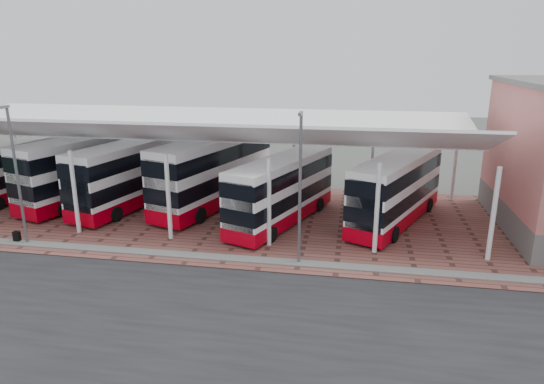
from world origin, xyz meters
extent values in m
plane|color=#494C47|center=(0.00, 0.00, 0.00)|extent=(140.00, 140.00, 0.00)
cube|color=black|center=(0.00, -1.00, 0.01)|extent=(120.00, 14.00, 0.02)
cube|color=brown|center=(2.00, 13.00, 0.03)|extent=(72.00, 16.00, 0.06)
cube|color=slate|center=(0.00, 6.20, 0.07)|extent=(120.00, 0.80, 0.14)
cylinder|color=white|center=(-24.00, 19.50, 2.30)|extent=(0.26, 0.26, 4.60)
cylinder|color=white|center=(-18.00, 19.50, 2.30)|extent=(0.26, 0.26, 4.60)
cylinder|color=white|center=(-12.00, 8.50, 2.60)|extent=(0.26, 0.26, 5.20)
cylinder|color=white|center=(-12.00, 19.50, 2.30)|extent=(0.26, 0.26, 4.60)
cylinder|color=white|center=(-6.00, 8.50, 2.60)|extent=(0.26, 0.26, 5.20)
cylinder|color=white|center=(-6.00, 19.50, 2.30)|extent=(0.26, 0.26, 4.60)
cylinder|color=white|center=(0.00, 8.50, 2.60)|extent=(0.26, 0.26, 5.20)
cylinder|color=white|center=(0.00, 19.50, 2.30)|extent=(0.26, 0.26, 4.60)
cylinder|color=white|center=(6.00, 8.50, 2.60)|extent=(0.26, 0.26, 5.20)
cylinder|color=white|center=(6.00, 19.50, 2.30)|extent=(0.26, 0.26, 4.60)
cylinder|color=white|center=(12.00, 8.50, 2.60)|extent=(0.26, 0.26, 5.20)
cylinder|color=white|center=(12.00, 19.50, 2.30)|extent=(0.26, 0.26, 4.60)
cube|color=white|center=(-6.00, 10.70, 6.10)|extent=(37.00, 4.95, 1.95)
cube|color=white|center=(-6.00, 16.30, 5.90)|extent=(37.00, 7.12, 1.43)
cylinder|color=#5A5D62|center=(-14.00, 6.30, 4.00)|extent=(0.16, 0.16, 8.00)
cube|color=#5A5D62|center=(-14.00, 6.00, 8.00)|extent=(0.15, 0.90, 0.15)
cylinder|color=#5A5D62|center=(2.00, 6.30, 4.00)|extent=(0.16, 0.16, 8.00)
cube|color=#5A5D62|center=(2.00, 6.00, 8.00)|extent=(0.15, 0.90, 0.15)
cube|color=white|center=(-20.60, 15.01, 2.32)|extent=(3.96, 10.62, 4.06)
cube|color=#B20011|center=(-20.60, 15.01, 0.67)|extent=(4.00, 10.66, 0.85)
cube|color=black|center=(-20.60, 15.01, 1.90)|extent=(4.00, 10.66, 0.90)
cube|color=black|center=(-20.60, 15.01, 3.41)|extent=(4.00, 10.66, 0.90)
cylinder|color=black|center=(-21.25, 18.48, 0.53)|extent=(0.41, 0.97, 0.94)
cylinder|color=black|center=(-18.92, 18.11, 0.53)|extent=(0.41, 0.97, 0.94)
cube|color=white|center=(-14.69, 15.02, 2.61)|extent=(6.10, 11.93, 4.57)
cube|color=#B20011|center=(-14.69, 15.02, 0.75)|extent=(6.16, 11.99, 0.96)
cube|color=black|center=(-14.69, 15.02, 2.13)|extent=(6.16, 11.99, 1.01)
cube|color=black|center=(-14.69, 15.02, 3.83)|extent=(6.16, 11.99, 1.01)
cube|color=black|center=(-16.47, 9.51, 2.50)|extent=(2.31, 0.83, 3.82)
cylinder|color=black|center=(-17.10, 11.87, 0.59)|extent=(0.61, 1.10, 1.06)
cylinder|color=black|center=(-14.58, 11.06, 0.59)|extent=(0.61, 1.10, 1.06)
cylinder|color=black|center=(-14.81, 18.99, 0.59)|extent=(0.61, 1.10, 1.06)
cylinder|color=black|center=(-12.29, 18.17, 0.59)|extent=(0.61, 1.10, 1.06)
cube|color=white|center=(-11.00, 14.47, 2.50)|extent=(5.15, 11.48, 4.38)
cube|color=#B20011|center=(-11.00, 14.47, 0.72)|extent=(5.19, 11.53, 0.92)
cube|color=black|center=(-11.00, 14.47, 2.04)|extent=(5.19, 11.53, 0.97)
cube|color=black|center=(-11.00, 14.47, 3.67)|extent=(5.19, 11.53, 0.97)
cube|color=black|center=(-12.32, 9.09, 2.40)|extent=(2.25, 0.65, 3.66)
cylinder|color=black|center=(-13.09, 11.30, 0.57)|extent=(0.52, 1.06, 1.02)
cylinder|color=black|center=(-10.62, 10.69, 0.57)|extent=(0.52, 1.06, 1.02)
cylinder|color=black|center=(-11.38, 18.26, 0.57)|extent=(0.52, 1.06, 1.02)
cylinder|color=black|center=(-8.91, 17.65, 0.57)|extent=(0.52, 1.06, 1.02)
cube|color=white|center=(-5.24, 15.40, 2.66)|extent=(6.16, 12.20, 4.67)
cube|color=#B20011|center=(-5.24, 15.40, 0.77)|extent=(6.22, 12.26, 0.98)
cube|color=black|center=(-5.24, 15.40, 2.18)|extent=(6.22, 12.26, 1.03)
cube|color=black|center=(-5.24, 15.40, 3.91)|extent=(6.22, 12.26, 1.03)
cube|color=black|center=(-7.01, 9.76, 2.56)|extent=(2.36, 0.83, 3.91)
cylinder|color=black|center=(-7.67, 12.16, 0.60)|extent=(0.61, 1.13, 1.09)
cylinder|color=black|center=(-5.08, 11.35, 0.60)|extent=(0.61, 1.13, 1.09)
cylinder|color=black|center=(-5.39, 19.45, 0.60)|extent=(0.61, 1.13, 1.09)
cylinder|color=black|center=(-2.80, 18.64, 0.60)|extent=(0.61, 1.13, 1.09)
cube|color=white|center=(0.13, 12.51, 2.31)|extent=(5.82, 10.49, 4.04)
cube|color=#B20011|center=(0.13, 12.51, 0.67)|extent=(5.87, 10.54, 0.84)
cube|color=black|center=(0.13, 12.51, 1.89)|extent=(5.87, 10.54, 0.89)
cube|color=black|center=(0.13, 12.51, 3.39)|extent=(5.87, 10.54, 0.89)
cube|color=black|center=(-1.66, 7.72, 2.22)|extent=(2.01, 0.83, 3.38)
cylinder|color=black|center=(-2.12, 9.82, 0.53)|extent=(0.58, 0.97, 0.94)
cylinder|color=black|center=(0.07, 9.00, 0.53)|extent=(0.58, 0.97, 0.94)
cylinder|color=black|center=(0.19, 16.01, 0.53)|extent=(0.58, 0.97, 0.94)
cylinder|color=black|center=(2.39, 15.19, 0.53)|extent=(0.58, 0.97, 0.94)
cube|color=white|center=(7.46, 13.77, 2.38)|extent=(6.53, 10.68, 4.15)
cube|color=#B20011|center=(7.46, 13.77, 0.69)|extent=(6.58, 10.73, 0.87)
cube|color=black|center=(7.46, 13.77, 1.94)|extent=(6.58, 10.73, 0.92)
cube|color=black|center=(7.46, 13.77, 3.49)|extent=(6.58, 10.73, 0.92)
cube|color=black|center=(5.31, 8.97, 2.28)|extent=(2.02, 0.97, 3.48)
cylinder|color=black|center=(4.97, 11.16, 0.54)|extent=(0.64, 0.99, 0.97)
cylinder|color=black|center=(7.18, 10.18, 0.54)|extent=(0.64, 0.99, 0.97)
cylinder|color=black|center=(7.74, 17.37, 0.54)|extent=(0.64, 0.99, 0.97)
cylinder|color=black|center=(9.95, 16.38, 0.54)|extent=(0.64, 0.99, 0.97)
cube|color=black|center=(-14.70, 6.39, 0.38)|extent=(0.37, 0.27, 0.64)
camera|label=1|loc=(4.65, -17.23, 10.90)|focal=32.00mm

